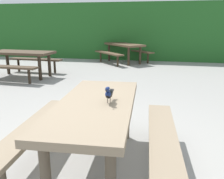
% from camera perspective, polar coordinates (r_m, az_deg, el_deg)
% --- Properties ---
extents(ground_plane, '(60.00, 60.00, 0.00)m').
position_cam_1_polar(ground_plane, '(2.86, -3.18, -16.62)').
color(ground_plane, gray).
extents(hedge_wall, '(28.00, 2.19, 2.34)m').
position_cam_1_polar(hedge_wall, '(11.12, 8.63, 13.59)').
color(hedge_wall, '#235B23').
rests_on(hedge_wall, ground).
extents(picnic_table_foreground, '(1.78, 1.84, 0.74)m').
position_cam_1_polar(picnic_table_foreground, '(2.53, -3.94, -6.86)').
color(picnic_table_foreground, '#84725B').
rests_on(picnic_table_foreground, ground).
extents(bird_grackle, '(0.07, 0.29, 0.18)m').
position_cam_1_polar(bird_grackle, '(2.38, -0.78, -0.95)').
color(bird_grackle, black).
rests_on(bird_grackle, picnic_table_foreground).
extents(picnic_table_mid_left, '(1.83, 1.75, 0.74)m').
position_cam_1_polar(picnic_table_mid_left, '(7.38, -20.62, 7.06)').
color(picnic_table_mid_left, '#473828').
rests_on(picnic_table_mid_left, ground).
extents(picnic_table_mid_right, '(2.39, 2.40, 0.74)m').
position_cam_1_polar(picnic_table_mid_right, '(9.56, 2.87, 9.75)').
color(picnic_table_mid_right, brown).
rests_on(picnic_table_mid_right, ground).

